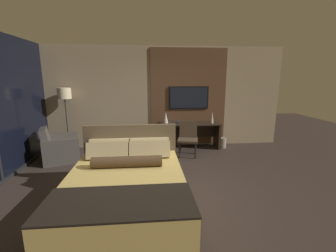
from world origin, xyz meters
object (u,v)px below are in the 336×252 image
floor_lamp (65,98)px  vase_short (212,117)px  book (181,122)px  desk (190,131)px  desk_chair (188,136)px  vase_tall (166,118)px  bed (127,189)px  armchair_by_window (60,149)px  waste_bin (222,143)px  tv (189,98)px

floor_lamp → vase_short: bearing=-1.8°
vase_short → book: 0.86m
desk → vase_short: 0.72m
desk_chair → book: desk_chair is taller
desk → vase_tall: 0.77m
bed → armchair_by_window: size_ratio=2.15×
vase_short → vase_tall: bearing=174.2°
floor_lamp → waste_bin: (4.23, -0.09, -1.28)m
vase_tall → book: bearing=-1.5°
desk → vase_tall: size_ratio=5.57×
armchair_by_window → vase_tall: size_ratio=3.48×
desk → book: (-0.24, 0.01, 0.25)m
book → waste_bin: book is taller
desk → vase_short: bearing=-10.0°
floor_lamp → waste_bin: 4.42m
desk_chair → tv: bearing=91.7°
book → bed: bearing=-112.7°
bed → desk_chair: (1.34, 2.40, 0.15)m
floor_lamp → vase_tall: 2.68m
desk_chair → bed: bearing=-107.1°
book → floor_lamp: bearing=179.9°
waste_bin → vase_short: bearing=-173.7°
armchair_by_window → waste_bin: armchair_by_window is taller
tv → book: tv is taller
vase_tall → bed: bearing=-105.2°
vase_tall → desk_chair: bearing=-49.6°
armchair_by_window → book: size_ratio=4.14×
desk → vase_tall: bearing=178.0°
desk → desk_chair: 0.61m
desk → vase_tall: vase_tall is taller
tv → floor_lamp: 3.31m
vase_tall → book: 0.45m
bed → book: (1.25, 3.00, 0.38)m
vase_short → waste_bin: vase_short is taller
floor_lamp → vase_short: floor_lamp is taller
bed → floor_lamp: size_ratio=1.29×
vase_short → waste_bin: 0.81m
desk → vase_short: vase_short is taller
vase_tall → vase_short: bearing=-5.8°
desk → waste_bin: 1.00m
floor_lamp → tv: bearing=3.8°
vase_tall → waste_bin: size_ratio=1.05×
armchair_by_window → tv: bearing=-93.7°
desk_chair → vase_short: (0.75, 0.48, 0.37)m
vase_short → waste_bin: bearing=6.3°
vase_tall → book: size_ratio=1.19×
tv → desk_chair: bearing=-100.3°
desk → book: 0.34m
vase_tall → book: (0.43, -0.01, -0.13)m
bed → armchair_by_window: bearing=127.8°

